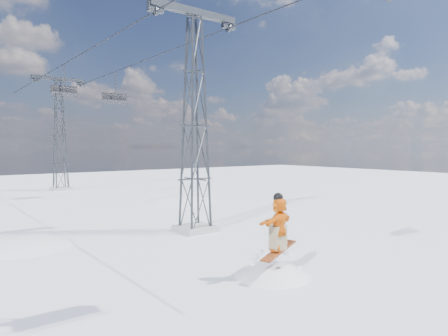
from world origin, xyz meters
The scene contains 7 objects.
ground centered at (0.00, 0.00, 0.00)m, with size 120.00×120.00×0.00m, color white.
lift_tower_near centered at (0.80, 8.00, 5.47)m, with size 5.20×1.80×11.43m.
lift_tower_far centered at (0.80, 33.00, 5.47)m, with size 5.20×1.80×11.43m.
haul_cables centered at (0.80, 19.50, 10.85)m, with size 4.46×51.00×0.06m.
snowboarder_jump centered at (-1.03, 0.36, -1.62)m, with size 4.40×4.40×6.84m.
lift_chair_mid centered at (3.00, 23.84, 8.63)m, with size 2.23×0.64×2.77m.
lift_chair_far centered at (-1.40, 23.24, 8.85)m, with size 2.02×0.58×2.50m.
Camera 1 is at (-10.50, -9.32, 4.42)m, focal length 32.00 mm.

